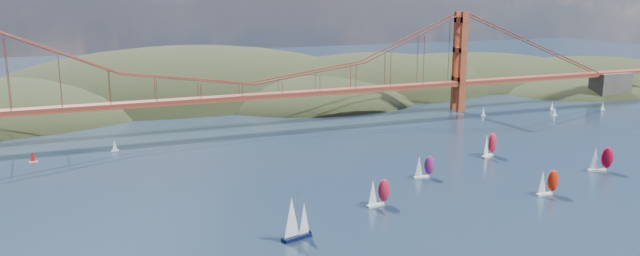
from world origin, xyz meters
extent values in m
ellipsoid|color=black|center=(-10.00, 300.00, -16.80)|extent=(300.00, 180.00, 96.00)
ellipsoid|color=black|center=(110.00, 270.00, -13.30)|extent=(220.00, 140.00, 76.00)
ellipsoid|color=black|center=(60.00, 240.00, -8.40)|extent=(140.00, 110.00, 48.00)
ellipsoid|color=black|center=(200.00, 290.00, -10.50)|extent=(260.00, 160.00, 60.00)
ellipsoid|color=black|center=(285.00, 250.00, -9.10)|extent=(220.00, 150.00, 52.00)
ellipsoid|color=black|center=(240.00, 210.00, -4.90)|extent=(120.00, 90.00, 28.00)
cube|color=maroon|center=(0.00, 180.00, 16.00)|extent=(440.00, 7.00, 1.60)
cube|color=#973E1D|center=(0.00, 180.00, 14.80)|extent=(440.00, 7.00, 0.80)
cube|color=#973E1D|center=(120.00, 180.00, 27.50)|extent=(4.00, 8.50, 55.00)
cube|color=#4C443D|center=(234.00, 180.00, 8.00)|extent=(24.00, 12.00, 16.00)
cube|color=maroon|center=(246.00, 180.00, 16.00)|extent=(52.00, 7.00, 1.60)
cube|color=black|center=(-28.59, 39.78, 0.52)|extent=(8.99, 4.67, 1.04)
cylinder|color=#99999E|center=(-28.17, 39.90, 7.29)|extent=(0.13, 0.13, 12.50)
cone|color=white|center=(-30.09, 39.36, 6.66)|extent=(5.97, 5.97, 11.00)
cone|color=white|center=(-26.09, 40.48, 5.41)|extent=(4.27, 4.27, 8.75)
cube|color=silver|center=(3.33, 55.06, 0.36)|extent=(6.12, 2.60, 0.71)
cylinder|color=#99999E|center=(3.62, 55.11, 5.16)|extent=(0.09, 0.09, 8.90)
cone|color=white|center=(2.27, 54.89, 4.72)|extent=(3.81, 3.81, 7.83)
ellipsoid|color=#AB172F|center=(6.55, 55.58, 4.72)|extent=(4.52, 3.25, 7.48)
cube|color=white|center=(59.81, 43.52, 0.35)|extent=(5.88, 1.71, 0.70)
cylinder|color=#99999E|center=(60.11, 43.51, 5.10)|extent=(0.09, 0.09, 8.80)
cone|color=white|center=(58.76, 43.53, 4.66)|extent=(3.32, 3.32, 7.74)
ellipsoid|color=red|center=(63.04, 43.48, 4.66)|extent=(4.14, 2.63, 7.39)
cube|color=white|center=(97.82, 58.02, 0.39)|extent=(6.75, 3.63, 0.78)
cylinder|color=#99999E|center=(98.13, 57.92, 5.66)|extent=(0.10, 0.10, 9.75)
cone|color=white|center=(96.70, 58.36, 5.17)|extent=(4.54, 4.54, 8.58)
ellipsoid|color=#B70422|center=(101.24, 56.98, 5.17)|extent=(5.19, 4.06, 8.19)
cube|color=silver|center=(72.76, 90.60, 0.40)|extent=(6.81, 4.48, 0.80)
cylinder|color=#99999E|center=(73.06, 90.74, 5.78)|extent=(0.10, 0.10, 9.97)
cone|color=white|center=(71.67, 90.10, 5.28)|extent=(4.94, 4.94, 8.77)
ellipsoid|color=red|center=(76.08, 92.13, 5.28)|extent=(5.45, 4.61, 8.37)
cube|color=white|center=(32.66, 75.85, 0.33)|extent=(5.66, 1.93, 0.67)
cylinder|color=#99999E|center=(32.93, 75.83, 4.85)|extent=(0.08, 0.08, 8.35)
cone|color=white|center=(31.66, 75.91, 4.43)|extent=(3.32, 3.32, 7.35)
ellipsoid|color=red|center=(35.71, 75.64, 4.43)|extent=(4.05, 2.70, 7.02)
cube|color=silver|center=(-97.25, 152.26, 0.25)|extent=(3.00, 1.00, 0.50)
cone|color=red|center=(-97.25, 152.26, 2.60)|extent=(2.00, 2.00, 4.20)
cube|color=silver|center=(-66.05, 158.24, 0.25)|extent=(3.00, 1.00, 0.50)
cone|color=white|center=(-66.05, 158.24, 2.60)|extent=(2.00, 2.00, 4.20)
cube|color=silver|center=(123.89, 161.44, 0.25)|extent=(3.00, 1.00, 0.50)
cone|color=white|center=(123.89, 161.44, 2.60)|extent=(2.00, 2.00, 4.20)
cube|color=silver|center=(160.22, 147.54, 0.25)|extent=(3.00, 1.00, 0.50)
cone|color=white|center=(160.22, 147.54, 2.60)|extent=(2.00, 2.00, 4.20)
cube|color=silver|center=(171.00, 161.35, 0.25)|extent=(3.00, 1.00, 0.50)
cone|color=white|center=(171.00, 161.35, 2.60)|extent=(2.00, 2.00, 4.20)
cube|color=silver|center=(197.36, 150.24, 0.25)|extent=(3.00, 1.00, 0.50)
cone|color=white|center=(197.36, 150.24, 2.60)|extent=(2.00, 2.00, 4.20)
camera|label=1|loc=(-83.35, -109.14, 65.62)|focal=35.00mm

